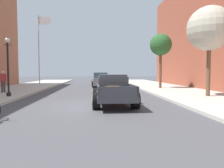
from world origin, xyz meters
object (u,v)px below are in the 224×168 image
at_px(street_lamp_near, 8,62).
at_px(pedestrian_sidewalk_left, 3,80).
at_px(hotrod_truck_gunmetal, 113,90).
at_px(street_tree_second, 161,45).
at_px(flagpole, 40,41).
at_px(street_tree_nearest, 209,29).
at_px(car_background_grey, 100,80).

bearing_deg(street_lamp_near, pedestrian_sidewalk_left, 118.94).
bearing_deg(hotrod_truck_gunmetal, street_tree_second, 59.14).
relative_size(flagpole, street_tree_nearest, 1.59).
bearing_deg(street_tree_second, street_tree_nearest, -82.10).
height_order(street_lamp_near, flagpole, flagpole).
xyz_separation_m(hotrod_truck_gunmetal, street_tree_nearest, (6.38, 1.96, 3.73)).
height_order(car_background_grey, street_tree_second, street_tree_second).
bearing_deg(street_lamp_near, flagpole, 96.66).
xyz_separation_m(hotrod_truck_gunmetal, flagpole, (-8.27, 17.58, 5.02)).
bearing_deg(street_tree_nearest, flagpole, 133.18).
xyz_separation_m(hotrod_truck_gunmetal, car_background_grey, (-0.46, 13.25, 0.01)).
bearing_deg(pedestrian_sidewalk_left, street_tree_nearest, -13.67).
relative_size(pedestrian_sidewalk_left, flagpole, 0.18).
bearing_deg(street_tree_second, flagpole, 148.00).
height_order(pedestrian_sidewalk_left, flagpole, flagpole).
xyz_separation_m(pedestrian_sidewalk_left, street_tree_nearest, (14.40, -3.50, 3.39)).
distance_m(street_tree_nearest, street_tree_second, 7.15).
bearing_deg(pedestrian_sidewalk_left, car_background_grey, 45.85).
relative_size(hotrod_truck_gunmetal, flagpole, 0.54).
height_order(pedestrian_sidewalk_left, street_tree_second, street_tree_second).
height_order(hotrod_truck_gunmetal, street_tree_nearest, street_tree_nearest).
distance_m(pedestrian_sidewalk_left, street_lamp_near, 3.29).
bearing_deg(street_tree_nearest, pedestrian_sidewalk_left, 166.33).
distance_m(car_background_grey, street_lamp_near, 12.19).
xyz_separation_m(car_background_grey, flagpole, (-7.82, 4.33, 5.00)).
bearing_deg(pedestrian_sidewalk_left, street_lamp_near, -61.06).
distance_m(car_background_grey, pedestrian_sidewalk_left, 10.86).
distance_m(pedestrian_sidewalk_left, street_tree_nearest, 15.20).
bearing_deg(pedestrian_sidewalk_left, hotrod_truck_gunmetal, -34.29).
bearing_deg(hotrod_truck_gunmetal, car_background_grey, 91.98).
bearing_deg(street_tree_second, street_lamp_near, -152.50).
distance_m(street_lamp_near, flagpole, 15.25).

